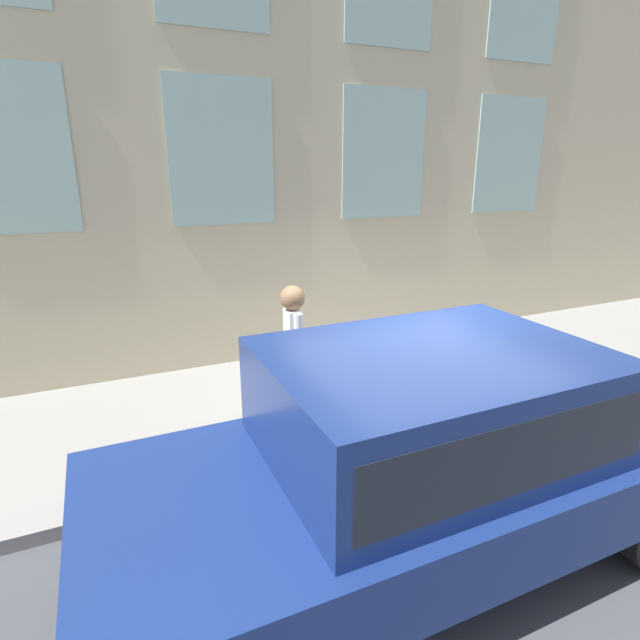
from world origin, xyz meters
The scene contains 6 objects.
ground_plane centered at (0.00, 0.00, 0.00)m, with size 80.00×80.00×0.00m, color #47474C.
sidewalk centered at (1.53, 0.00, 0.07)m, with size 3.06×60.00×0.14m.
building_facade centered at (3.21, 0.00, 4.73)m, with size 0.33×40.00×9.46m.
fire_hydrant centered at (0.65, 0.57, 0.57)m, with size 0.34×0.45×0.84m.
person centered at (0.77, 1.17, 1.16)m, with size 0.41×0.27×1.70m.
parked_car_navy_near centered at (-1.31, 0.85, 0.99)m, with size 2.05×5.19×1.76m.
Camera 1 is at (-4.13, 3.04, 3.08)m, focal length 28.00 mm.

